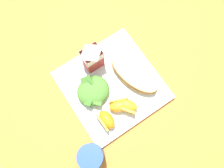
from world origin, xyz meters
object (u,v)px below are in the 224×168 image
object	(u,v)px
white_plate	(112,85)
cheesy_pizza_bread	(134,74)
orange_wedge_front	(106,120)
green_salad_pile	(93,91)
milk_carton	(92,57)
orange_wedge_rear	(127,106)
orange_wedge_middle	(119,105)
drinking_blue_cup	(91,156)

from	to	relation	value
white_plate	cheesy_pizza_bread	size ratio (longest dim) A/B	1.51
orange_wedge_front	green_salad_pile	bearing A→B (deg)	81.17
white_plate	orange_wedge_front	size ratio (longest dim) A/B	4.59
milk_carton	orange_wedge_rear	size ratio (longest dim) A/B	1.58
milk_carton	orange_wedge_front	xyz separation A→B (m)	(-0.07, -0.17, -0.04)
cheesy_pizza_bread	orange_wedge_front	size ratio (longest dim) A/B	3.04
green_salad_pile	orange_wedge_front	size ratio (longest dim) A/B	1.69
orange_wedge_front	orange_wedge_middle	distance (m)	0.06
cheesy_pizza_bread	orange_wedge_rear	bearing A→B (deg)	-137.07
orange_wedge_middle	drinking_blue_cup	bearing A→B (deg)	-152.65
orange_wedge_front	orange_wedge_rear	size ratio (longest dim) A/B	0.88
orange_wedge_middle	drinking_blue_cup	xyz separation A→B (m)	(-0.14, -0.07, 0.01)
cheesy_pizza_bread	green_salad_pile	bearing A→B (deg)	168.78
cheesy_pizza_bread	milk_carton	bearing A→B (deg)	128.01
green_salad_pile	orange_wedge_middle	world-z (taller)	green_salad_pile
orange_wedge_rear	drinking_blue_cup	world-z (taller)	drinking_blue_cup
white_plate	orange_wedge_front	bearing A→B (deg)	-132.21
white_plate	drinking_blue_cup	xyz separation A→B (m)	(-0.16, -0.14, 0.04)
orange_wedge_front	orange_wedge_middle	world-z (taller)	same
white_plate	green_salad_pile	xyz separation A→B (m)	(-0.06, 0.01, 0.03)
orange_wedge_rear	drinking_blue_cup	xyz separation A→B (m)	(-0.16, -0.06, 0.01)
white_plate	drinking_blue_cup	world-z (taller)	drinking_blue_cup
orange_wedge_middle	milk_carton	bearing A→B (deg)	86.27
cheesy_pizza_bread	orange_wedge_front	distance (m)	0.16
green_salad_pile	orange_wedge_front	world-z (taller)	green_salad_pile
white_plate	cheesy_pizza_bread	distance (m)	0.08
white_plate	orange_wedge_front	distance (m)	0.11
milk_carton	white_plate	bearing A→B (deg)	-84.10
orange_wedge_front	drinking_blue_cup	distance (m)	0.11
white_plate	drinking_blue_cup	bearing A→B (deg)	-138.91
green_salad_pile	orange_wedge_front	xyz separation A→B (m)	(-0.01, -0.09, -0.00)
milk_carton	orange_wedge_middle	xyz separation A→B (m)	(-0.01, -0.16, -0.04)
green_salad_pile	cheesy_pizza_bread	bearing A→B (deg)	-11.22
white_plate	orange_wedge_front	xyz separation A→B (m)	(-0.07, -0.08, 0.03)
cheesy_pizza_bread	orange_wedge_front	xyz separation A→B (m)	(-0.15, -0.07, 0.00)
cheesy_pizza_bread	orange_wedge_rear	size ratio (longest dim) A/B	2.66
green_salad_pile	orange_wedge_middle	distance (m)	0.09
white_plate	orange_wedge_rear	xyz separation A→B (m)	(-0.00, -0.08, 0.03)
white_plate	green_salad_pile	world-z (taller)	green_salad_pile
green_salad_pile	milk_carton	xyz separation A→B (m)	(0.05, 0.08, 0.04)
orange_wedge_middle	drinking_blue_cup	distance (m)	0.16
milk_carton	drinking_blue_cup	world-z (taller)	milk_carton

